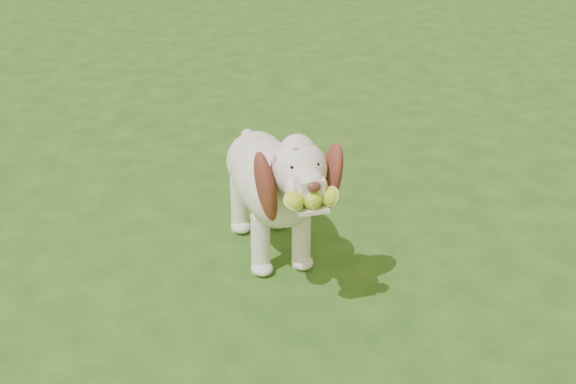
{
  "coord_description": "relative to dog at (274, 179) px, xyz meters",
  "views": [
    {
      "loc": [
        0.28,
        -3.27,
        1.8
      ],
      "look_at": [
        0.3,
        -0.35,
        0.42
      ],
      "focal_mm": 50.0,
      "sensor_mm": 36.0,
      "label": 1
    }
  ],
  "objects": [
    {
      "name": "ground",
      "position": [
        -0.24,
        0.14,
        -0.38
      ],
      "size": [
        80.0,
        80.0,
        0.0
      ],
      "primitive_type": "plane",
      "color": "#224E16",
      "rests_on": "ground"
    },
    {
      "name": "dog",
      "position": [
        0.0,
        0.0,
        0.0
      ],
      "size": [
        0.56,
        1.09,
        0.71
      ],
      "rotation": [
        0.0,
        0.0,
        0.27
      ],
      "color": "white",
      "rests_on": "ground"
    }
  ]
}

